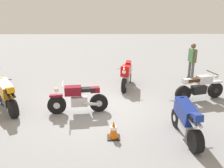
# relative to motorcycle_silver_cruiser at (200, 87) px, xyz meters

# --- Properties ---
(ground_plane) EXTENTS (40.00, 40.00, 0.00)m
(ground_plane) POSITION_rel_motorcycle_silver_cruiser_xyz_m (3.99, 0.78, -0.52)
(ground_plane) COLOR gray
(motorcycle_silver_cruiser) EXTENTS (2.05, 0.80, 1.09)m
(motorcycle_silver_cruiser) POSITION_rel_motorcycle_silver_cruiser_xyz_m (0.00, 0.00, 0.00)
(motorcycle_silver_cruiser) COLOR black
(motorcycle_silver_cruiser) RESTS_ON ground
(motorcycle_maroon_cruiser) EXTENTS (2.09, 0.70, 1.09)m
(motorcycle_maroon_cruiser) POSITION_rel_motorcycle_silver_cruiser_xyz_m (4.60, 1.13, 0.00)
(motorcycle_maroon_cruiser) COLOR black
(motorcycle_maroon_cruiser) RESTS_ON ground
(motorcycle_orange_sportbike) EXTENTS (1.29, 1.70, 1.14)m
(motorcycle_orange_sportbike) POSITION_rel_motorcycle_silver_cruiser_xyz_m (7.14, 0.90, 0.07)
(motorcycle_orange_sportbike) COLOR black
(motorcycle_orange_sportbike) RESTS_ON ground
(motorcycle_blue_sportbike) EXTENTS (0.70, 1.96, 1.14)m
(motorcycle_blue_sportbike) POSITION_rel_motorcycle_silver_cruiser_xyz_m (1.37, 2.88, 0.07)
(motorcycle_blue_sportbike) COLOR black
(motorcycle_blue_sportbike) RESTS_ON ground
(motorcycle_red_sportbike) EXTENTS (0.76, 1.95, 1.14)m
(motorcycle_red_sportbike) POSITION_rel_motorcycle_silver_cruiser_xyz_m (2.76, -1.52, 0.07)
(motorcycle_red_sportbike) COLOR black
(motorcycle_red_sportbike) RESTS_ON ground
(person_in_green_shirt) EXTENTS (0.35, 0.68, 1.77)m
(person_in_green_shirt) POSITION_rel_motorcycle_silver_cruiser_xyz_m (-0.49, -2.65, 0.50)
(person_in_green_shirt) COLOR #59595B
(person_in_green_shirt) RESTS_ON ground
(traffic_cone) EXTENTS (0.36, 0.36, 0.53)m
(traffic_cone) POSITION_rel_motorcycle_silver_cruiser_xyz_m (3.41, 2.86, -0.26)
(traffic_cone) COLOR black
(traffic_cone) RESTS_ON ground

